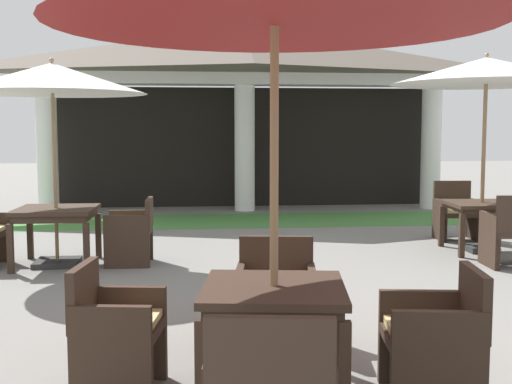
# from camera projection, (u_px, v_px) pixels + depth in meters

# --- Properties ---
(ground_plane) EXTENTS (60.00, 60.00, 0.00)m
(ground_plane) POSITION_uv_depth(u_px,v_px,m) (357.00, 378.00, 4.51)
(ground_plane) COLOR gray
(background_pavilion) EXTENTS (9.34, 3.02, 3.85)m
(background_pavilion) POSITION_uv_depth(u_px,v_px,m) (244.00, 67.00, 13.68)
(background_pavilion) COLOR white
(background_pavilion) RESTS_ON ground
(lawn_strip) EXTENTS (11.14, 2.01, 0.01)m
(lawn_strip) POSITION_uv_depth(u_px,v_px,m) (251.00, 220.00, 12.35)
(lawn_strip) COLOR #47843D
(lawn_strip) RESTS_ON ground
(patio_table_near_foreground) EXTENTS (1.02, 1.02, 0.73)m
(patio_table_near_foreground) POSITION_uv_depth(u_px,v_px,m) (274.00, 300.00, 4.17)
(patio_table_near_foreground) COLOR #38281E
(patio_table_near_foreground) RESTS_ON ground
(patio_umbrella_near_foreground) EXTENTS (2.82, 2.82, 2.74)m
(patio_umbrella_near_foreground) POSITION_uv_depth(u_px,v_px,m) (275.00, 2.00, 3.99)
(patio_umbrella_near_foreground) COLOR #2D2D2D
(patio_umbrella_near_foreground) RESTS_ON ground
(patio_chair_near_foreground_west) EXTENTS (0.60, 0.62, 0.85)m
(patio_chair_near_foreground_west) POSITION_uv_depth(u_px,v_px,m) (115.00, 332.00, 4.23)
(patio_chair_near_foreground_west) COLOR #38281E
(patio_chair_near_foreground_west) RESTS_ON ground
(patio_chair_near_foreground_north) EXTENTS (0.70, 0.61, 0.84)m
(patio_chair_near_foreground_north) POSITION_uv_depth(u_px,v_px,m) (276.00, 295.00, 5.22)
(patio_chair_near_foreground_north) COLOR #38281E
(patio_chair_near_foreground_north) RESTS_ON ground
(patio_chair_near_foreground_east) EXTENTS (0.66, 0.64, 0.84)m
(patio_chair_near_foreground_east) POSITION_uv_depth(u_px,v_px,m) (436.00, 338.00, 4.15)
(patio_chair_near_foreground_east) COLOR #38281E
(patio_chair_near_foreground_east) RESTS_ON ground
(patio_table_mid_left) EXTENTS (0.98, 0.98, 0.70)m
(patio_table_mid_left) POSITION_uv_depth(u_px,v_px,m) (482.00, 209.00, 9.14)
(patio_table_mid_left) COLOR #38281E
(patio_table_mid_left) RESTS_ON ground
(patio_umbrella_mid_left) EXTENTS (2.62, 2.62, 2.77)m
(patio_umbrella_mid_left) POSITION_uv_depth(u_px,v_px,m) (486.00, 72.00, 8.96)
(patio_umbrella_mid_left) COLOR #2D2D2D
(patio_umbrella_mid_left) RESTS_ON ground
(patio_chair_mid_left_north) EXTENTS (0.64, 0.60, 0.91)m
(patio_chair_mid_left_north) POSITION_uv_depth(u_px,v_px,m) (456.00, 213.00, 10.20)
(patio_chair_mid_left_north) COLOR #38281E
(patio_chair_mid_left_north) RESTS_ON ground
(patio_table_mid_right) EXTENTS (0.98, 0.98, 0.73)m
(patio_table_mid_right) POSITION_uv_depth(u_px,v_px,m) (56.00, 216.00, 8.21)
(patio_table_mid_right) COLOR #38281E
(patio_table_mid_right) RESTS_ON ground
(patio_umbrella_mid_right) EXTENTS (2.34, 2.34, 2.60)m
(patio_umbrella_mid_right) POSITION_uv_depth(u_px,v_px,m) (52.00, 80.00, 8.05)
(patio_umbrella_mid_right) COLOR #2D2D2D
(patio_umbrella_mid_right) RESTS_ON ground
(patio_chair_mid_right_east) EXTENTS (0.58, 0.59, 0.84)m
(patio_chair_mid_right_east) POSITION_uv_depth(u_px,v_px,m) (132.00, 232.00, 8.31)
(patio_chair_mid_right_east) COLOR #38281E
(patio_chair_mid_right_east) RESTS_ON ground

